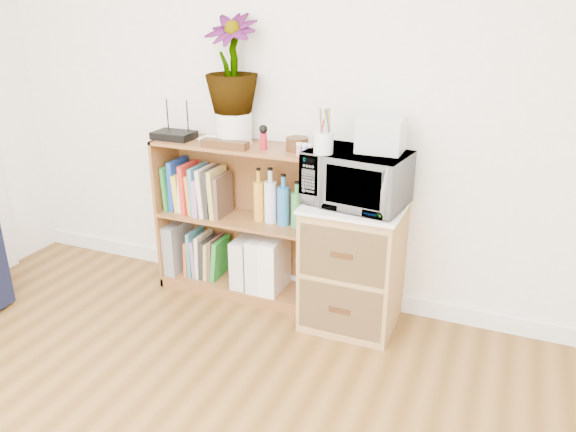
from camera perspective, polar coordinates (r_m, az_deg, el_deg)
The scene contains 21 objects.
skirting_board at distance 3.57m, azimuth 1.19°, elevation -6.88°, with size 4.00×0.02×0.10m, color white.
bookshelf at distance 3.41m, azimuth -5.11°, elevation -0.50°, with size 1.00×0.30×0.95m, color brown.
wicker_unit at distance 3.14m, azimuth 6.61°, elevation -5.05°, with size 0.50×0.45×0.70m, color #9E7542.
microwave at distance 2.94m, azimuth 6.98°, elevation 3.83°, with size 0.51×0.35×0.28m, color silver.
pen_cup at distance 2.84m, azimuth 3.62°, elevation 7.42°, with size 0.10×0.10×0.11m, color white.
small_appliance at distance 2.90m, azimuth 9.45°, elevation 8.19°, with size 0.23×0.19×0.18m, color silver.
router at distance 3.44m, azimuth -11.50°, elevation 8.05°, with size 0.24×0.16×0.04m, color black.
white_bowl at distance 3.30m, azimuth -7.93°, elevation 7.62°, with size 0.13×0.13×0.03m, color white.
plant_pot at distance 3.26m, azimuth -5.53°, elevation 8.89°, with size 0.21×0.21×0.18m, color silver.
potted_plant at distance 3.21m, azimuth -5.76°, elevation 15.09°, with size 0.30×0.30×0.53m, color #3B6D2B.
trinket_box at distance 3.18m, azimuth -6.44°, elevation 7.26°, with size 0.28×0.07×0.04m, color #3D2010.
kokeshi_doll at distance 3.13m, azimuth -2.50°, elevation 7.60°, with size 0.04×0.04×0.09m, color #A91425.
wooden_bowl at distance 3.11m, azimuth 0.92°, elevation 7.33°, with size 0.12×0.12×0.07m, color #3B2410.
paint_jars at distance 2.99m, azimuth 1.72°, elevation 6.64°, with size 0.12×0.04×0.06m, color pink.
file_box at distance 3.72m, azimuth -11.16°, elevation -2.99°, with size 0.10×0.26×0.32m, color gray.
magazine_holder_left at distance 3.48m, azimuth -4.41°, elevation -4.54°, with size 0.10×0.24×0.30m, color silver.
magazine_holder_mid at distance 3.43m, azimuth -2.67°, elevation -4.68°, with size 0.10×0.26×0.33m, color silver.
magazine_holder_right at distance 3.40m, azimuth -1.36°, elevation -4.88°, with size 0.11×0.27×0.34m, color white.
cookbooks at distance 3.48m, azimuth -9.13°, elevation 2.62°, with size 0.39×0.20×0.31m.
liquor_bottles at distance 3.21m, azimuth -0.00°, elevation 1.50°, with size 0.47×0.07×0.32m.
lower_books at distance 3.62m, azimuth -8.28°, elevation -4.00°, with size 0.25×0.19×0.30m.
Camera 1 is at (1.14, -0.69, 1.74)m, focal length 35.00 mm.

